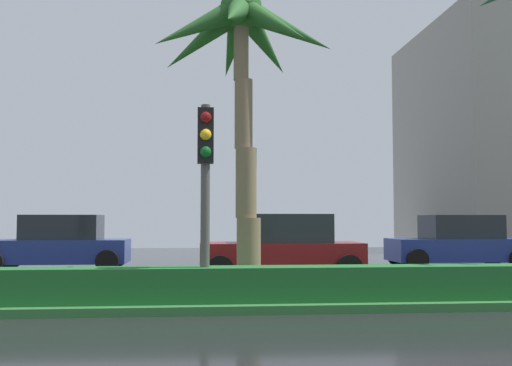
{
  "coord_description": "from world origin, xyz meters",
  "views": [
    {
      "loc": [
        4.23,
        -3.89,
        1.56
      ],
      "look_at": [
        5.66,
        11.06,
        2.49
      ],
      "focal_mm": 42.15,
      "sensor_mm": 36.0,
      "label": 1
    }
  ],
  "objects_px": {
    "palm_tree_centre": "(242,50)",
    "car_in_traffic_fourth": "(458,243)",
    "car_in_traffic_third": "(282,247)",
    "traffic_signal_median_right": "(205,165)",
    "car_in_traffic_second": "(59,244)"
  },
  "relations": [
    {
      "from": "car_in_traffic_second",
      "to": "car_in_traffic_fourth",
      "type": "distance_m",
      "value": 12.68
    },
    {
      "from": "car_in_traffic_third",
      "to": "car_in_traffic_fourth",
      "type": "bearing_deg",
      "value": -155.35
    },
    {
      "from": "traffic_signal_median_right",
      "to": "car_in_traffic_second",
      "type": "distance_m",
      "value": 9.85
    },
    {
      "from": "traffic_signal_median_right",
      "to": "car_in_traffic_second",
      "type": "bearing_deg",
      "value": 116.99
    },
    {
      "from": "palm_tree_centre",
      "to": "car_in_traffic_second",
      "type": "xyz_separation_m",
      "value": [
        -5.19,
        6.58,
        -4.34
      ]
    },
    {
      "from": "traffic_signal_median_right",
      "to": "car_in_traffic_second",
      "type": "xyz_separation_m",
      "value": [
        -4.41,
        8.65,
        -1.69
      ]
    },
    {
      "from": "car_in_traffic_fourth",
      "to": "palm_tree_centre",
      "type": "bearing_deg",
      "value": 40.18
    },
    {
      "from": "palm_tree_centre",
      "to": "car_in_traffic_fourth",
      "type": "relative_size",
      "value": 1.48
    },
    {
      "from": "palm_tree_centre",
      "to": "car_in_traffic_second",
      "type": "distance_m",
      "value": 9.44
    },
    {
      "from": "car_in_traffic_third",
      "to": "traffic_signal_median_right",
      "type": "bearing_deg",
      "value": 69.12
    },
    {
      "from": "car_in_traffic_third",
      "to": "car_in_traffic_fourth",
      "type": "height_order",
      "value": "same"
    },
    {
      "from": "car_in_traffic_second",
      "to": "car_in_traffic_fourth",
      "type": "relative_size",
      "value": 1.0
    },
    {
      "from": "traffic_signal_median_right",
      "to": "car_in_traffic_fourth",
      "type": "relative_size",
      "value": 0.8
    },
    {
      "from": "car_in_traffic_third",
      "to": "palm_tree_centre",
      "type": "bearing_deg",
      "value": 69.12
    },
    {
      "from": "palm_tree_centre",
      "to": "car_in_traffic_fourth",
      "type": "distance_m",
      "value": 10.71
    }
  ]
}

